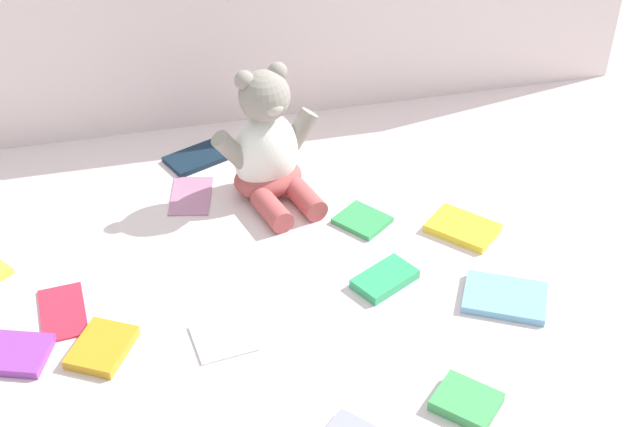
# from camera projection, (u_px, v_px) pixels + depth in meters

# --- Properties ---
(ground_plane) EXTENTS (3.20, 3.20, 0.00)m
(ground_plane) POSITION_uv_depth(u_px,v_px,m) (320.00, 223.00, 1.66)
(ground_plane) COLOR silver
(teddy_bear) EXTENTS (0.23, 0.22, 0.27)m
(teddy_bear) POSITION_uv_depth(u_px,v_px,m) (268.00, 149.00, 1.68)
(teddy_bear) COLOR white
(teddy_bear) RESTS_ON ground_plane
(book_case_0) EXTENTS (0.15, 0.15, 0.02)m
(book_case_0) POSITION_uv_depth(u_px,v_px,m) (463.00, 228.00, 1.63)
(book_case_0) COLOR yellow
(book_case_0) RESTS_ON ground_plane
(book_case_2) EXTENTS (0.12, 0.12, 0.01)m
(book_case_2) POSITION_uv_depth(u_px,v_px,m) (362.00, 220.00, 1.66)
(book_case_2) COLOR #379B54
(book_case_2) RESTS_ON ground_plane
(book_case_3) EXTENTS (0.15, 0.13, 0.01)m
(book_case_3) POSITION_uv_depth(u_px,v_px,m) (198.00, 158.00, 1.83)
(book_case_3) COLOR #102232
(book_case_3) RESTS_ON ground_plane
(book_case_4) EXTENTS (0.10, 0.14, 0.01)m
(book_case_4) POSITION_uv_depth(u_px,v_px,m) (191.00, 195.00, 1.73)
(book_case_4) COLOR #AC6E91
(book_case_4) RESTS_ON ground_plane
(book_case_5) EXTENTS (0.11, 0.10, 0.01)m
(book_case_5) POSITION_uv_depth(u_px,v_px,m) (223.00, 337.00, 1.41)
(book_case_5) COLOR white
(book_case_5) RESTS_ON ground_plane
(book_case_6) EXTENTS (0.14, 0.12, 0.02)m
(book_case_6) POSITION_uv_depth(u_px,v_px,m) (12.00, 354.00, 1.37)
(book_case_6) COLOR purple
(book_case_6) RESTS_ON ground_plane
(book_case_7) EXTENTS (0.13, 0.11, 0.02)m
(book_case_7) POSITION_uv_depth(u_px,v_px,m) (385.00, 279.00, 1.52)
(book_case_7) COLOR #31A767
(book_case_7) RESTS_ON ground_plane
(book_case_8) EXTENTS (0.12, 0.12, 0.02)m
(book_case_8) POSITION_uv_depth(u_px,v_px,m) (466.00, 402.00, 1.29)
(book_case_8) COLOR #419E55
(book_case_8) RESTS_ON ground_plane
(book_case_9) EXTENTS (0.09, 0.14, 0.01)m
(book_case_9) POSITION_uv_depth(u_px,v_px,m) (62.00, 311.00, 1.46)
(book_case_9) COLOR red
(book_case_9) RESTS_ON ground_plane
(book_case_10) EXTENTS (0.17, 0.15, 0.01)m
(book_case_10) POSITION_uv_depth(u_px,v_px,m) (505.00, 297.00, 1.48)
(book_case_10) COLOR #71AED6
(book_case_10) RESTS_ON ground_plane
(book_case_12) EXTENTS (0.12, 0.13, 0.02)m
(book_case_12) POSITION_uv_depth(u_px,v_px,m) (102.00, 347.00, 1.38)
(book_case_12) COLOR gold
(book_case_12) RESTS_ON ground_plane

